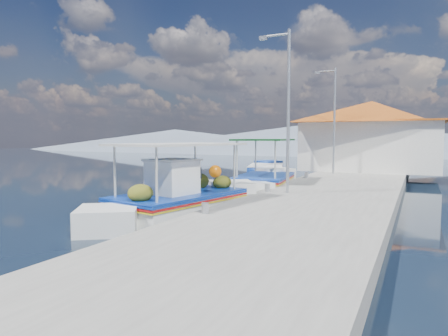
% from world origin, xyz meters
% --- Properties ---
extents(ground, '(160.00, 160.00, 0.00)m').
position_xyz_m(ground, '(0.00, 0.00, 0.00)').
color(ground, black).
rests_on(ground, ground).
extents(quay, '(5.00, 44.00, 0.50)m').
position_xyz_m(quay, '(5.90, 6.00, 0.25)').
color(quay, '#9A9890').
rests_on(quay, ground).
extents(bollards, '(0.20, 17.20, 0.30)m').
position_xyz_m(bollards, '(3.80, 5.25, 0.65)').
color(bollards, '#A5A8AD').
rests_on(bollards, quay).
extents(main_caique, '(3.30, 7.89, 2.64)m').
position_xyz_m(main_caique, '(1.96, -1.33, 0.51)').
color(main_caique, white).
rests_on(main_caique, ground).
extents(caique_green_canopy, '(2.79, 7.38, 2.78)m').
position_xyz_m(caique_green_canopy, '(2.41, 5.59, 0.41)').
color(caique_green_canopy, white).
rests_on(caique_green_canopy, ground).
extents(caique_blue_hull, '(3.33, 6.69, 1.24)m').
position_xyz_m(caique_blue_hull, '(0.22, 11.95, 0.34)').
color(caique_blue_hull, '#1C47AD').
rests_on(caique_blue_hull, ground).
extents(harbor_building, '(10.49, 10.49, 4.40)m').
position_xyz_m(harbor_building, '(6.20, 15.00, 2.78)').
color(harbor_building, white).
rests_on(harbor_building, quay).
extents(lamp_post_near, '(1.21, 0.14, 6.00)m').
position_xyz_m(lamp_post_near, '(4.51, 2.00, 3.85)').
color(lamp_post_near, '#A5A8AD').
rests_on(lamp_post_near, quay).
extents(lamp_post_far, '(1.21, 0.14, 6.00)m').
position_xyz_m(lamp_post_far, '(4.51, 11.00, 3.85)').
color(lamp_post_far, '#A5A8AD').
rests_on(lamp_post_far, quay).
extents(mountain_ridge, '(171.40, 96.00, 5.50)m').
position_xyz_m(mountain_ridge, '(6.54, 56.00, 2.04)').
color(mountain_ridge, slate).
rests_on(mountain_ridge, ground).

